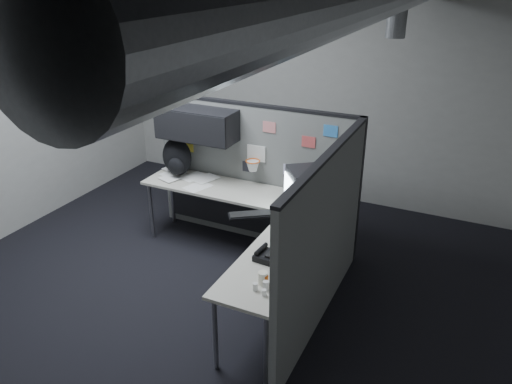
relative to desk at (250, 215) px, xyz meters
The scene contains 12 objects.
room 1.69m from the desk, 59.55° to the right, with size 5.62×5.62×3.22m.
partition_back 0.77m from the desk, 126.93° to the left, with size 2.44×0.42×1.63m.
partition_right 1.09m from the desk, 26.97° to the right, with size 0.07×2.23×1.63m.
desk is the anchor object (origin of this frame).
monitor 0.67m from the desk, 17.28° to the left, with size 0.52×0.52×0.43m.
keyboard 0.29m from the desk, 64.55° to the right, with size 0.43×0.37×0.04m.
mouse 0.68m from the desk, 30.16° to the right, with size 0.26×0.27×0.05m.
phone 1.05m from the desk, 56.43° to the right, with size 0.19×0.21×0.09m.
bottles 1.47m from the desk, 60.14° to the right, with size 0.13×0.17×0.08m.
cup 1.40m from the desk, 59.98° to the right, with size 0.07×0.07×0.10m, color white.
papers 1.06m from the desk, 160.84° to the left, with size 0.81×0.69×0.02m.
backpack 1.23m from the desk, 162.07° to the left, with size 0.39×0.35×0.44m.
Camera 1 is at (2.18, -3.44, 2.99)m, focal length 35.00 mm.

